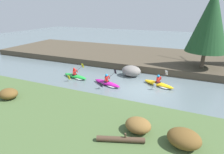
{
  "coord_description": "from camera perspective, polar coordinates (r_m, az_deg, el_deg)",
  "views": [
    {
      "loc": [
        2.72,
        -12.85,
        6.08
      ],
      "look_at": [
        -2.8,
        0.45,
        0.55
      ],
      "focal_mm": 28.0,
      "sensor_mm": 36.0,
      "label": 1
    }
  ],
  "objects": [
    {
      "name": "shrub_clump_second",
      "position": [
        8.48,
        8.51,
        -15.27
      ],
      "size": [
        1.21,
        1.01,
        0.66
      ],
      "color": "brown",
      "rests_on": "riverbank_near"
    },
    {
      "name": "shrub_clump_nearest",
      "position": [
        13.0,
        -30.71,
        -4.7
      ],
      "size": [
        1.2,
        1.0,
        0.65
      ],
      "color": "brown",
      "rests_on": "riverbank_near"
    },
    {
      "name": "conifer_tree_far_left",
      "position": [
        19.05,
        29.43,
        15.63
      ],
      "size": [
        3.74,
        3.74,
        7.29
      ],
      "color": "brown",
      "rests_on": "riverbank_far"
    },
    {
      "name": "kayaker_trailing",
      "position": [
        16.95,
        -11.66,
        0.26
      ],
      "size": [
        2.79,
        2.06,
        1.2
      ],
      "rotation": [
        0.0,
        0.0,
        -0.17
      ],
      "color": "green",
      "rests_on": "ground"
    },
    {
      "name": "kayaker_middle",
      "position": [
        15.03,
        -1.31,
        -2.03
      ],
      "size": [
        2.77,
        2.04,
        1.2
      ],
      "rotation": [
        0.0,
        0.0,
        -0.27
      ],
      "color": "#C61999",
      "rests_on": "ground"
    },
    {
      "name": "ground_plane",
      "position": [
        14.47,
        9.63,
        -4.15
      ],
      "size": [
        90.0,
        90.0,
        0.0
      ],
      "primitive_type": "plane",
      "color": "slate"
    },
    {
      "name": "kayaker_lead",
      "position": [
        15.39,
        15.27,
        -2.25
      ],
      "size": [
        2.75,
        2.01,
        1.2
      ],
      "rotation": [
        0.0,
        0.0,
        -0.34
      ],
      "color": "yellow",
      "rests_on": "ground"
    },
    {
      "name": "riverbank_near",
      "position": [
        8.42,
        -2.77,
        -21.61
      ],
      "size": [
        44.0,
        7.66,
        0.77
      ],
      "color": "#4C6638",
      "rests_on": "ground"
    },
    {
      "name": "shrub_clump_third",
      "position": [
        8.19,
        22.45,
        -18.03
      ],
      "size": [
        1.36,
        1.14,
        0.74
      ],
      "color": "brown",
      "rests_on": "riverbank_near"
    },
    {
      "name": "driftwood_log",
      "position": [
        7.97,
        2.83,
        -19.65
      ],
      "size": [
        2.05,
        0.89,
        0.44
      ],
      "rotation": [
        0.0,
        0.0,
        0.32
      ],
      "color": "#4C3828",
      "rests_on": "riverbank_near"
    },
    {
      "name": "boulder_midstream",
      "position": [
        17.14,
        6.3,
        1.99
      ],
      "size": [
        1.87,
        1.47,
        1.06
      ],
      "color": "gray",
      "rests_on": "ground"
    },
    {
      "name": "riverbank_far",
      "position": [
        23.02,
        15.13,
        5.88
      ],
      "size": [
        44.0,
        10.51,
        0.71
      ],
      "color": "#4C4233",
      "rests_on": "ground"
    }
  ]
}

